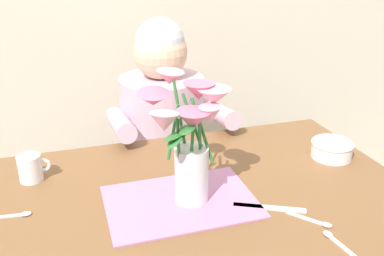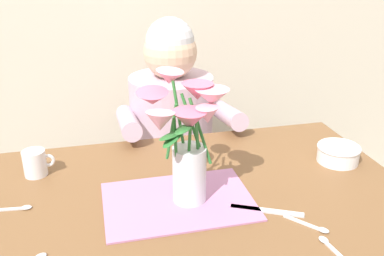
{
  "view_description": "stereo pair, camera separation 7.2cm",
  "coord_description": "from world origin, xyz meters",
  "px_view_note": "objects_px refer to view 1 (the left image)",
  "views": [
    {
      "loc": [
        -0.33,
        -0.98,
        1.38
      ],
      "look_at": [
        -0.01,
        0.05,
        0.92
      ],
      "focal_mm": 39.94,
      "sensor_mm": 36.0,
      "label": 1
    },
    {
      "loc": [
        -0.26,
        -1.0,
        1.38
      ],
      "look_at": [
        -0.01,
        0.05,
        0.92
      ],
      "focal_mm": 39.94,
      "sensor_mm": 36.0,
      "label": 2
    }
  ],
  "objects_px": {
    "flower_vase": "(189,134)",
    "coffee_cup": "(31,168)",
    "dinner_knife": "(269,208)",
    "ceramic_bowl": "(332,149)",
    "seated_person": "(164,154)"
  },
  "relations": [
    {
      "from": "flower_vase",
      "to": "coffee_cup",
      "type": "xyz_separation_m",
      "value": [
        -0.41,
        0.24,
        -0.16
      ]
    },
    {
      "from": "dinner_knife",
      "to": "coffee_cup",
      "type": "height_order",
      "value": "coffee_cup"
    },
    {
      "from": "flower_vase",
      "to": "coffee_cup",
      "type": "bearing_deg",
      "value": 149.15
    },
    {
      "from": "dinner_knife",
      "to": "ceramic_bowl",
      "type": "bearing_deg",
      "value": 58.99
    },
    {
      "from": "ceramic_bowl",
      "to": "coffee_cup",
      "type": "distance_m",
      "value": 0.94
    },
    {
      "from": "flower_vase",
      "to": "ceramic_bowl",
      "type": "relative_size",
      "value": 2.57
    },
    {
      "from": "flower_vase",
      "to": "ceramic_bowl",
      "type": "xyz_separation_m",
      "value": [
        0.52,
        0.11,
        -0.17
      ]
    },
    {
      "from": "seated_person",
      "to": "coffee_cup",
      "type": "bearing_deg",
      "value": -142.34
    },
    {
      "from": "ceramic_bowl",
      "to": "dinner_knife",
      "type": "distance_m",
      "value": 0.39
    },
    {
      "from": "ceramic_bowl",
      "to": "seated_person",
      "type": "bearing_deg",
      "value": 129.62
    },
    {
      "from": "flower_vase",
      "to": "dinner_knife",
      "type": "relative_size",
      "value": 1.84
    },
    {
      "from": "flower_vase",
      "to": "coffee_cup",
      "type": "height_order",
      "value": "flower_vase"
    },
    {
      "from": "seated_person",
      "to": "ceramic_bowl",
      "type": "xyz_separation_m",
      "value": [
        0.44,
        -0.53,
        0.21
      ]
    },
    {
      "from": "seated_person",
      "to": "ceramic_bowl",
      "type": "distance_m",
      "value": 0.72
    },
    {
      "from": "seated_person",
      "to": "ceramic_bowl",
      "type": "relative_size",
      "value": 8.35
    }
  ]
}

